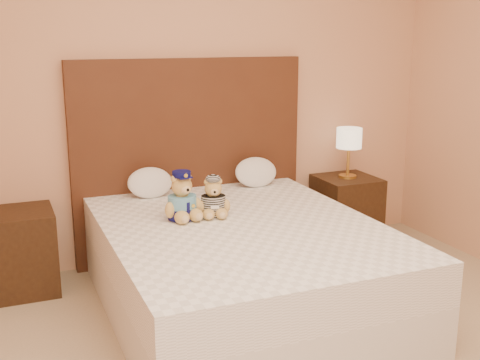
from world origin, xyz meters
The scene contains 10 objects.
room_walls centered at (0.00, 0.46, 1.81)m, with size 4.04×4.52×2.72m.
bed centered at (0.00, 1.20, 0.28)m, with size 1.60×2.00×0.55m.
headboard centered at (0.00, 2.21, 0.75)m, with size 1.75×0.08×1.50m, color #462515.
nightstand_left centered at (-1.25, 2.00, 0.28)m, with size 0.45×0.45×0.55m, color #342010.
nightstand_right centered at (1.25, 2.00, 0.28)m, with size 0.45×0.45×0.55m, color #342010.
lamp centered at (1.25, 2.00, 0.85)m, with size 0.20×0.20×0.40m.
teddy_police centered at (-0.30, 1.44, 0.70)m, with size 0.26×0.25×0.30m, color #B39045, non-canonical shape.
teddy_prisoner centered at (-0.10, 1.42, 0.67)m, with size 0.22×0.21×0.25m, color #B39045, non-canonical shape.
pillow_left centered at (-0.35, 2.03, 0.66)m, with size 0.32×0.21×0.23m, color white.
pillow_right centered at (0.46, 2.03, 0.67)m, with size 0.33×0.21×0.23m, color white.
Camera 1 is at (-1.33, -2.00, 1.68)m, focal length 45.00 mm.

